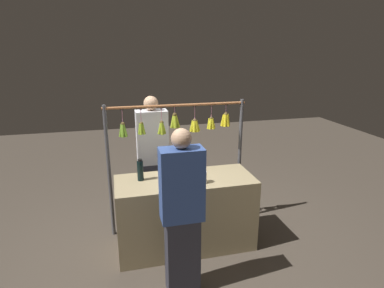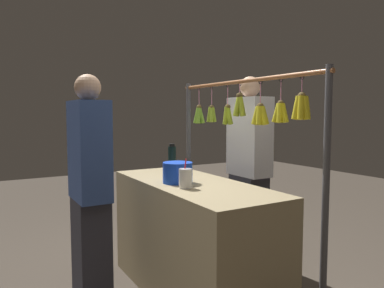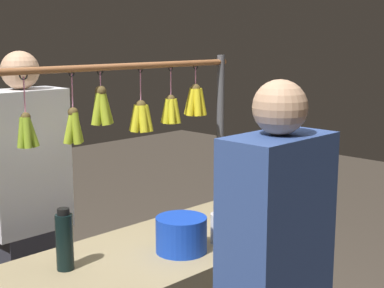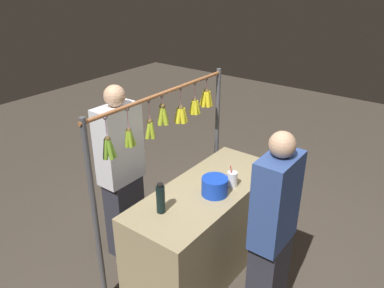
{
  "view_description": "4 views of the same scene",
  "coord_description": "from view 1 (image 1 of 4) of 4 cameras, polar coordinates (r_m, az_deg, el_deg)",
  "views": [
    {
      "loc": [
        0.74,
        3.27,
        2.29
      ],
      "look_at": [
        -0.08,
        0.0,
        1.26
      ],
      "focal_mm": 30.12,
      "sensor_mm": 36.0,
      "label": 1
    },
    {
      "loc": [
        -2.33,
        1.38,
        1.36
      ],
      "look_at": [
        0.01,
        0.0,
        1.14
      ],
      "focal_mm": 34.56,
      "sensor_mm": 36.0,
      "label": 2
    },
    {
      "loc": [
        1.68,
        1.78,
        1.76
      ],
      "look_at": [
        -0.14,
        0.0,
        1.29
      ],
      "focal_mm": 54.25,
      "sensor_mm": 36.0,
      "label": 3
    },
    {
      "loc": [
        2.28,
        1.56,
        2.57
      ],
      "look_at": [
        0.21,
        0.0,
        1.35
      ],
      "focal_mm": 35.5,
      "sensor_mm": 36.0,
      "label": 4
    }
  ],
  "objects": [
    {
      "name": "ground_plane",
      "position": [
        4.06,
        -1.13,
        -17.37
      ],
      "size": [
        12.0,
        12.0,
        0.0
      ],
      "primitive_type": "plane",
      "color": "#473E34"
    },
    {
      "name": "market_counter",
      "position": [
        3.84,
        -1.17,
        -12.08
      ],
      "size": [
        1.57,
        0.64,
        0.86
      ],
      "primitive_type": "cube",
      "color": "tan",
      "rests_on": "ground"
    },
    {
      "name": "display_rack",
      "position": [
        3.96,
        -2.1,
        0.83
      ],
      "size": [
        1.73,
        0.13,
        1.66
      ],
      "color": "#4C4C51",
      "rests_on": "ground"
    },
    {
      "name": "water_bottle",
      "position": [
        3.61,
        -9.15,
        -4.62
      ],
      "size": [
        0.07,
        0.07,
        0.25
      ],
      "color": "black",
      "rests_on": "market_counter"
    },
    {
      "name": "blue_bucket",
      "position": [
        3.52,
        -1.41,
        -5.77
      ],
      "size": [
        0.22,
        0.22,
        0.15
      ],
      "primitive_type": "cylinder",
      "color": "blue",
      "rests_on": "market_counter"
    },
    {
      "name": "drink_cup",
      "position": [
        3.52,
        1.9,
        -5.89
      ],
      "size": [
        0.09,
        0.09,
        0.2
      ],
      "color": "silver",
      "rests_on": "market_counter"
    },
    {
      "name": "vendor_person",
      "position": [
        4.31,
        -6.92,
        -2.9
      ],
      "size": [
        0.4,
        0.22,
        1.69
      ],
      "color": "#2D2D38",
      "rests_on": "ground"
    },
    {
      "name": "customer_person",
      "position": [
        3.01,
        -1.77,
        -12.58
      ],
      "size": [
        0.39,
        0.21,
        1.63
      ],
      "color": "#2D2D38",
      "rests_on": "ground"
    }
  ]
}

